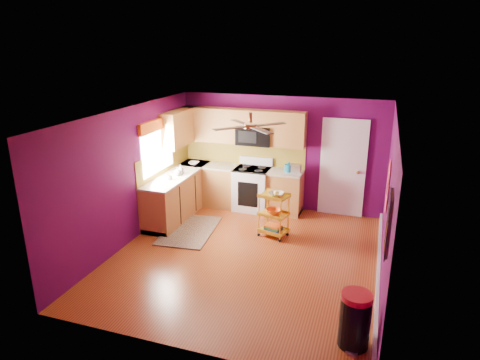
% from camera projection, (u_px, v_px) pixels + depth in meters
% --- Properties ---
extents(ground, '(5.00, 5.00, 0.00)m').
position_uv_depth(ground, '(246.00, 256.00, 7.52)').
color(ground, maroon).
rests_on(ground, ground).
extents(room_envelope, '(4.54, 5.04, 2.52)m').
position_uv_depth(room_envelope, '(248.00, 168.00, 7.00)').
color(room_envelope, '#520946').
rests_on(room_envelope, ground).
extents(lower_cabinets, '(2.81, 2.31, 0.94)m').
position_uv_depth(lower_cabinets, '(213.00, 192.00, 9.42)').
color(lower_cabinets, '#9B632A').
rests_on(lower_cabinets, ground).
extents(electric_range, '(0.76, 0.66, 1.13)m').
position_uv_depth(electric_range, '(252.00, 188.00, 9.49)').
color(electric_range, white).
rests_on(electric_range, ground).
extents(upper_cabinetry, '(2.80, 2.30, 1.26)m').
position_uv_depth(upper_cabinetry, '(222.00, 128.00, 9.28)').
color(upper_cabinetry, '#9B632A').
rests_on(upper_cabinetry, ground).
extents(left_window, '(0.08, 1.35, 1.08)m').
position_uv_depth(left_window, '(157.00, 138.00, 8.59)').
color(left_window, white).
rests_on(left_window, ground).
extents(panel_door, '(0.95, 0.11, 2.15)m').
position_uv_depth(panel_door, '(343.00, 169.00, 9.01)').
color(panel_door, white).
rests_on(panel_door, ground).
extents(right_wall_art, '(0.04, 2.74, 1.04)m').
position_uv_depth(right_wall_art, '(388.00, 201.00, 6.09)').
color(right_wall_art, black).
rests_on(right_wall_art, ground).
extents(ceiling_fan, '(1.01, 1.01, 0.26)m').
position_uv_depth(ceiling_fan, '(250.00, 126.00, 6.98)').
color(ceiling_fan, '#BF8C3F').
rests_on(ceiling_fan, ground).
extents(shag_rug, '(1.09, 1.61, 0.02)m').
position_uv_depth(shag_rug, '(189.00, 230.00, 8.51)').
color(shag_rug, black).
rests_on(shag_rug, ground).
extents(rolling_cart, '(0.60, 0.50, 0.94)m').
position_uv_depth(rolling_cart, '(274.00, 213.00, 8.15)').
color(rolling_cart, gold).
rests_on(rolling_cart, ground).
extents(trash_can, '(0.48, 0.48, 0.73)m').
position_uv_depth(trash_can, '(355.00, 320.00, 5.23)').
color(trash_can, black).
rests_on(trash_can, ground).
extents(teal_kettle, '(0.18, 0.18, 0.21)m').
position_uv_depth(teal_kettle, '(289.00, 168.00, 9.10)').
color(teal_kettle, '#14739A').
rests_on(teal_kettle, lower_cabinets).
extents(toaster, '(0.22, 0.15, 0.18)m').
position_uv_depth(toaster, '(296.00, 168.00, 9.06)').
color(toaster, beige).
rests_on(toaster, lower_cabinets).
extents(soap_bottle_a, '(0.09, 0.10, 0.21)m').
position_uv_depth(soap_bottle_a, '(180.00, 169.00, 8.95)').
color(soap_bottle_a, '#EA3F72').
rests_on(soap_bottle_a, lower_cabinets).
extents(soap_bottle_b, '(0.14, 0.14, 0.17)m').
position_uv_depth(soap_bottle_b, '(178.00, 171.00, 8.85)').
color(soap_bottle_b, white).
rests_on(soap_bottle_b, lower_cabinets).
extents(counter_dish, '(0.23, 0.23, 0.06)m').
position_uv_depth(counter_dish, '(194.00, 163.00, 9.65)').
color(counter_dish, white).
rests_on(counter_dish, lower_cabinets).
extents(counter_cup, '(0.12, 0.12, 0.10)m').
position_uv_depth(counter_cup, '(169.00, 177.00, 8.61)').
color(counter_cup, white).
rests_on(counter_cup, lower_cabinets).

